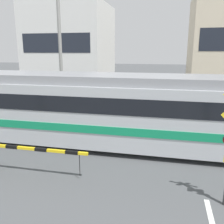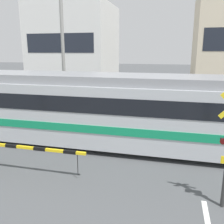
# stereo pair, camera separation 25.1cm
# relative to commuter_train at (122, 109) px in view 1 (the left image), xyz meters

# --- Properties ---
(rail_track_near) EXTENTS (50.00, 0.10, 0.08)m
(rail_track_near) POSITION_rel_commuter_train_xyz_m (-0.36, -0.72, -1.64)
(rail_track_near) COLOR #5B564C
(rail_track_near) RESTS_ON ground_plane
(rail_track_far) EXTENTS (50.00, 0.10, 0.08)m
(rail_track_far) POSITION_rel_commuter_train_xyz_m (-0.36, 0.72, -1.64)
(rail_track_far) COLOR #5B564C
(rail_track_far) RESTS_ON ground_plane
(commuter_train) EXTENTS (18.44, 2.82, 3.14)m
(commuter_train) POSITION_rel_commuter_train_xyz_m (0.00, 0.00, 0.00)
(commuter_train) COLOR #B7BCC1
(commuter_train) RESTS_ON ground_plane
(crossing_barrier_near) EXTENTS (3.73, 0.20, 1.12)m
(crossing_barrier_near) POSITION_rel_commuter_train_xyz_m (-3.18, -3.27, -0.94)
(crossing_barrier_near) COLOR black
(crossing_barrier_near) RESTS_ON ground_plane
(crossing_barrier_far) EXTENTS (3.73, 0.20, 1.12)m
(crossing_barrier_far) POSITION_rel_commuter_train_xyz_m (2.45, 2.70, -0.94)
(crossing_barrier_far) COLOR black
(crossing_barrier_far) RESTS_ON ground_plane
(pedestrian) EXTENTS (0.38, 0.23, 1.79)m
(pedestrian) POSITION_rel_commuter_train_xyz_m (0.96, 4.33, -0.64)
(pedestrian) COLOR #33384C
(pedestrian) RESTS_ON ground_plane
(building_left_of_street) EXTENTS (7.95, 7.53, 8.72)m
(building_left_of_street) POSITION_rel_commuter_train_xyz_m (-8.43, 15.50, 2.68)
(building_left_of_street) COLOR white
(building_left_of_street) RESTS_ON ground_plane
(building_right_of_street) EXTENTS (5.32, 7.53, 9.07)m
(building_right_of_street) POSITION_rel_commuter_train_xyz_m (6.39, 15.50, 2.85)
(building_right_of_street) COLOR beige
(building_right_of_street) RESTS_ON ground_plane
(utility_pole_streetside) EXTENTS (0.22, 0.22, 7.37)m
(utility_pole_streetside) POSITION_rel_commuter_train_xyz_m (-5.06, 5.20, 2.00)
(utility_pole_streetside) COLOR gray
(utility_pole_streetside) RESTS_ON ground_plane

